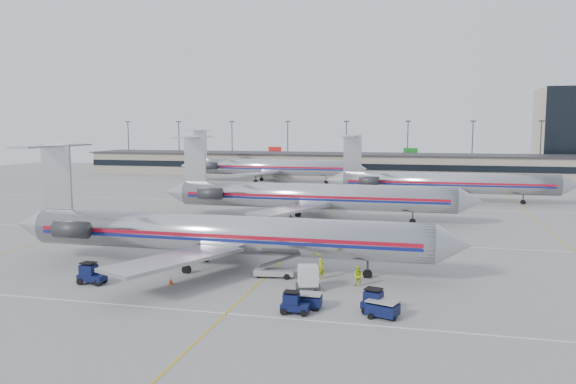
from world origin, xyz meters
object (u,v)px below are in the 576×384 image
(jet_foreground, at_px, (215,233))
(tug_center, at_px, (293,304))
(jet_second_row, at_px, (308,196))
(uld_container, at_px, (308,278))
(belt_loader, at_px, (275,271))

(jet_foreground, bearing_deg, tug_center, -47.04)
(jet_foreground, relative_size, tug_center, 22.07)
(jet_second_row, bearing_deg, uld_container, -78.33)
(jet_foreground, height_order, belt_loader, jet_foreground)
(uld_container, distance_m, belt_loader, 4.94)
(jet_second_row, bearing_deg, tug_center, -79.81)
(jet_foreground, relative_size, belt_loader, 10.43)
(jet_second_row, bearing_deg, belt_loader, -83.75)
(jet_second_row, relative_size, belt_loader, 10.72)
(tug_center, relative_size, belt_loader, 0.47)
(jet_second_row, relative_size, tug_center, 22.69)
(jet_foreground, bearing_deg, belt_loader, -15.17)
(jet_second_row, relative_size, uld_container, 19.92)
(jet_second_row, xyz_separation_m, tug_center, (7.36, -40.92, -2.80))
(belt_loader, bearing_deg, jet_second_row, 87.88)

